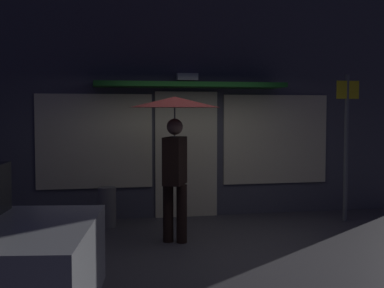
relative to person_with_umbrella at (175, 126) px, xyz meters
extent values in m
plane|color=#423F44|center=(0.49, -0.44, -1.65)|extent=(18.00, 18.00, 0.00)
cube|color=#4C4C56|center=(0.49, 1.91, 0.61)|extent=(8.62, 0.30, 4.52)
cube|color=beige|center=(0.49, 1.74, -0.55)|extent=(1.10, 0.04, 2.20)
cube|color=beige|center=(-1.09, 1.74, -0.30)|extent=(1.95, 0.04, 1.60)
cube|color=beige|center=(2.14, 1.74, -0.30)|extent=(1.95, 0.04, 1.60)
cube|color=white|center=(0.49, 1.66, 0.80)|extent=(0.36, 0.16, 0.12)
cube|color=#144C19|center=(0.49, 1.41, 0.65)|extent=(3.20, 0.70, 0.08)
cylinder|color=black|center=(-0.09, 0.04, -1.23)|extent=(0.15, 0.15, 0.83)
cylinder|color=black|center=(0.09, -0.04, -1.23)|extent=(0.15, 0.15, 0.83)
cube|color=black|center=(0.00, 0.00, -0.49)|extent=(0.41, 0.52, 0.67)
cube|color=silver|center=(0.12, 0.06, -0.49)|extent=(0.08, 0.14, 0.54)
cube|color=red|center=(0.12, 0.06, -0.51)|extent=(0.04, 0.06, 0.43)
sphere|color=#9A765E|center=(0.00, 0.00, -0.01)|extent=(0.23, 0.23, 0.23)
cylinder|color=slate|center=(0.00, 0.00, -0.02)|extent=(0.02, 0.02, 0.87)
cone|color=#4C0C0C|center=(0.00, 0.00, 0.34)|extent=(1.27, 1.27, 0.15)
cylinder|color=black|center=(-1.65, -2.13, -1.33)|extent=(0.67, 0.31, 0.64)
cylinder|color=#595B60|center=(3.06, 0.86, -0.42)|extent=(0.07, 0.07, 2.47)
cube|color=gold|center=(3.06, 0.84, 0.57)|extent=(0.40, 0.02, 0.30)
cylinder|color=slate|center=(-0.91, 1.17, -1.33)|extent=(0.29, 0.29, 0.64)
camera|label=1|loc=(-1.19, -7.21, 0.22)|focal=48.77mm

